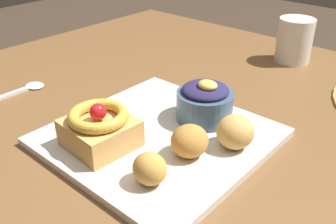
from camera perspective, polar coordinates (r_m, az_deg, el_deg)
dining_table at (r=0.65m, az=8.97°, el=-10.19°), size 1.24×0.94×0.73m
front_plate at (r=0.56m, az=-1.36°, el=-3.81°), size 0.29×0.29×0.01m
cake_slice at (r=0.52m, az=-10.40°, el=-2.41°), size 0.09×0.09×0.06m
berry_ramekin at (r=0.58m, az=5.64°, el=1.57°), size 0.09×0.09×0.07m
fritter_front at (r=0.50m, az=3.11°, el=-4.35°), size 0.05×0.05×0.04m
fritter_middle at (r=0.45m, az=-2.67°, el=-8.74°), size 0.04×0.04×0.04m
fritter_back at (r=0.52m, az=10.25°, el=-2.99°), size 0.05×0.05×0.05m
spoon at (r=0.76m, az=-21.42°, el=3.14°), size 0.04×0.13×0.00m
coffee_mug at (r=0.88m, az=18.76°, el=10.33°), size 0.08×0.08×0.10m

